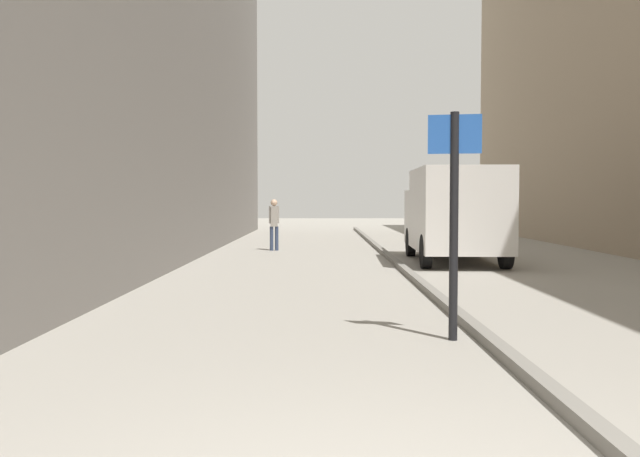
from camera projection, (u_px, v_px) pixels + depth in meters
name	position (u px, v px, depth m)	size (l,w,h in m)	color
ground_plane	(330.00, 270.00, 15.05)	(80.00, 80.00, 0.00)	gray
kerb_strip	(399.00, 267.00, 15.05)	(0.16, 40.00, 0.12)	slate
pedestrian_main_foreground	(272.00, 221.00, 20.60)	(0.32, 0.21, 1.61)	#2D3851
delivery_van	(452.00, 212.00, 16.80)	(2.19, 4.95, 2.37)	silver
street_sign_post	(452.00, 205.00, 7.48)	(0.60, 0.13, 2.60)	black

